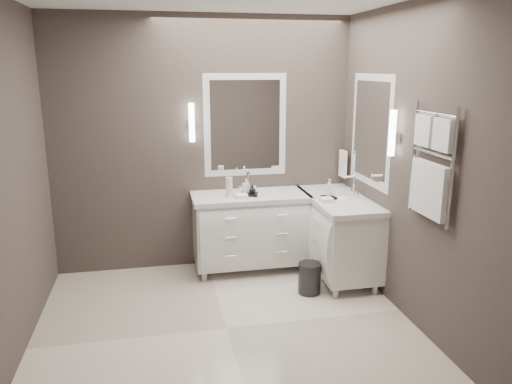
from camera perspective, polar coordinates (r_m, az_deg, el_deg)
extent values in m
cube|color=silver|center=(4.42, -3.38, -15.33)|extent=(3.20, 3.00, 0.01)
cube|color=#423934|center=(5.40, -5.97, 5.38)|extent=(3.20, 0.01, 2.70)
cube|color=#423934|center=(2.50, 1.31, -4.91)|extent=(3.20, 0.01, 2.70)
cube|color=#423934|center=(4.04, -26.83, 0.93)|extent=(0.01, 3.00, 2.70)
cube|color=#423934|center=(4.45, 17.30, 2.92)|extent=(0.01, 3.00, 2.70)
cube|color=white|center=(5.41, -0.65, -4.35)|extent=(1.20, 0.55, 0.70)
cube|color=silver|center=(5.30, -0.66, -0.51)|extent=(1.24, 0.59, 0.05)
ellipsoid|color=white|center=(5.31, -0.66, -0.66)|extent=(0.36, 0.28, 0.12)
cylinder|color=white|center=(5.42, -0.99, 1.29)|extent=(0.02, 0.02, 0.22)
cube|color=white|center=(5.35, 9.31, -4.77)|extent=(0.55, 1.20, 0.70)
cube|color=silver|center=(5.24, 9.47, -0.88)|extent=(0.59, 1.24, 0.05)
ellipsoid|color=white|center=(5.24, 9.46, -1.04)|extent=(0.36, 0.28, 0.12)
cylinder|color=white|center=(5.26, 11.15, 0.63)|extent=(0.02, 0.02, 0.22)
cube|color=white|center=(5.42, -1.23, 7.62)|extent=(0.90, 0.02, 1.10)
cube|color=white|center=(5.42, -1.23, 7.62)|extent=(0.77, 0.02, 0.96)
cube|color=white|center=(5.11, 12.97, 6.87)|extent=(0.02, 0.90, 1.10)
cube|color=white|center=(5.11, 12.97, 6.87)|extent=(0.02, 0.90, 0.96)
cube|color=white|center=(5.28, -7.34, 7.34)|extent=(0.05, 0.05, 0.10)
cylinder|color=white|center=(5.28, -7.36, 7.88)|extent=(0.06, 0.06, 0.40)
cube|color=white|center=(4.57, 15.27, 5.90)|extent=(0.05, 0.05, 0.10)
cylinder|color=white|center=(4.56, 15.31, 6.52)|extent=(0.06, 0.06, 0.40)
cylinder|color=white|center=(5.65, 10.06, 4.60)|extent=(0.02, 0.22, 0.02)
cube|color=white|center=(5.67, 9.90, 3.20)|extent=(0.03, 0.17, 0.30)
cylinder|color=white|center=(3.84, 21.57, 2.38)|extent=(0.03, 0.03, 0.90)
cylinder|color=white|center=(4.30, 17.61, 3.89)|extent=(0.03, 0.03, 0.90)
cube|color=white|center=(3.92, 20.67, 6.11)|extent=(0.06, 0.22, 0.24)
cube|color=white|center=(4.14, 18.76, 6.65)|extent=(0.06, 0.22, 0.24)
cube|color=white|center=(4.10, 19.18, 0.30)|extent=(0.06, 0.46, 0.42)
cylinder|color=black|center=(4.98, 6.13, -9.76)|extent=(0.26, 0.26, 0.31)
cube|color=black|center=(5.24, -0.78, -0.25)|extent=(0.21, 0.18, 0.03)
cube|color=black|center=(5.17, 8.33, -0.62)|extent=(0.14, 0.17, 0.02)
cylinder|color=silver|center=(5.18, -3.10, 0.58)|extent=(0.08, 0.08, 0.21)
imported|color=white|center=(5.23, -1.15, 0.72)|extent=(0.08, 0.08, 0.15)
imported|color=black|center=(5.20, -0.39, 0.30)|extent=(0.08, 0.08, 0.09)
imported|color=white|center=(5.15, 8.37, 0.48)|extent=(0.08, 0.08, 0.18)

